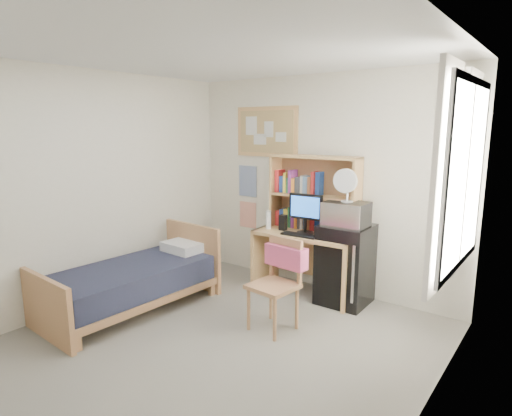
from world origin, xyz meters
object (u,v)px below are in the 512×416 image
Objects in this scene: speaker_left at (283,223)px; speaker_right at (329,229)px; desk at (307,263)px; microwave at (347,214)px; mini_fridge at (345,264)px; desk_fan at (348,187)px; bulletin_board at (267,132)px; bed at (131,288)px; desk_chair at (273,286)px; monitor at (306,215)px.

speaker_right is at bearing 0.00° from speaker_left.
desk is 2.67× the size of microwave.
mini_fridge reaches higher than desk.
mini_fridge is 0.88m from desk_fan.
bed is at bearing -105.09° from bulletin_board.
desk_chair is 2.01× the size of microwave.
monitor is (0.00, -0.06, 0.60)m from desk.
desk is 1.33× the size of desk_chair.
microwave reaches higher than desk_chair.
monitor is at bearing -169.64° from mini_fridge.
desk is 6.54× the size of speaker_right.
speaker_right is 0.41× the size of microwave.
bed is 2.12m from monitor.
mini_fridge is 0.44m from speaker_right.
microwave is 0.30m from desk_fan.
bed is at bearing -140.08° from desk_fan.
desk_chair is at bearing -99.01° from speaker_right.
desk_chair is 4.90× the size of speaker_left.
speaker_left is (1.02, 1.47, 0.61)m from bed.
desk is (0.82, -0.31, -1.54)m from bulletin_board.
speaker_right is (1.62, 1.50, 0.61)m from bed.
desk_fan is (0.77, 0.09, 0.48)m from speaker_left.
desk is 0.56m from speaker_left.
desk_chair is at bearing -105.80° from mini_fridge.
mini_fridge is 0.88m from speaker_left.
bulletin_board is at bearing 133.66° from desk_chair.
microwave is (0.27, 1.02, 0.58)m from desk_chair.
desk_fan is at bearing 43.85° from bed.
desk_fan is at bearing 80.92° from desk_chair.
speaker_left is at bearing -168.69° from desk.
desk_chair is 4.92× the size of speaker_right.
bulletin_board is 1.45m from desk_fan.
desk_fan is (1.79, 1.56, 1.09)m from bed.
speaker_left reaches higher than desk_chair.
microwave is (0.18, 0.06, 0.19)m from speaker_right.
bed is (-1.79, -1.58, -0.21)m from mini_fridge.
bed is 9.55× the size of speaker_left.
mini_fridge is (0.27, 1.04, -0.00)m from desk_chair.
mini_fridge is 2.06× the size of monitor.
desk_fan is at bearing -90.00° from mini_fridge.
desk_chair is at bearing -106.10° from microwave.
microwave reaches higher than bed.
mini_fridge is at bearing 8.31° from monitor.
speaker_right is 0.57× the size of desk_fan.
desk_chair is at bearing -52.20° from bulletin_board.
desk_fan is at bearing 5.97° from monitor.
mini_fridge reaches higher than bed.
mini_fridge is at bearing 90.00° from desk_fan.
microwave is at bearing -90.00° from mini_fridge.
desk_chair is 1.63m from bed.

